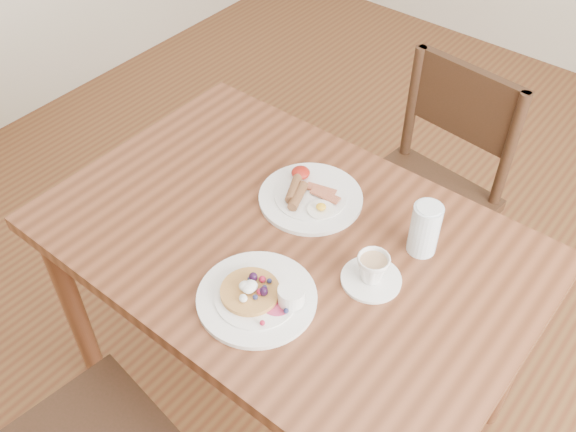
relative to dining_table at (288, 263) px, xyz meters
The scene contains 7 objects.
ground 0.65m from the dining_table, ahead, with size 5.00×5.00×0.00m, color #5C301A.
dining_table is the anchor object (origin of this frame).
chair_far 0.66m from the dining_table, 84.73° to the left, with size 0.46×0.46×0.88m.
pancake_plate 0.23m from the dining_table, 69.21° to the right, with size 0.27×0.27×0.06m.
breakfast_plate 0.18m from the dining_table, 106.61° to the left, with size 0.27×0.27×0.04m.
teacup_saucer 0.27m from the dining_table, ahead, with size 0.14×0.14×0.08m.
water_glass 0.36m from the dining_table, 31.44° to the left, with size 0.07×0.07×0.14m, color silver.
Camera 1 is at (0.68, -0.85, 1.89)m, focal length 40.00 mm.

